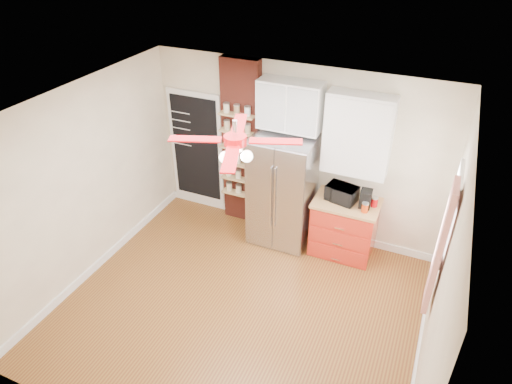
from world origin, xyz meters
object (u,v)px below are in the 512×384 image
at_px(ceiling_fan, 235,141).
at_px(canister_left, 365,208).
at_px(red_cabinet, 344,227).
at_px(pantry_jar_oats, 233,144).
at_px(toaster_oven, 342,193).
at_px(fridge, 282,191).
at_px(coffee_maker, 366,199).

xyz_separation_m(ceiling_fan, canister_left, (1.20, 1.53, -1.46)).
xyz_separation_m(red_cabinet, pantry_jar_oats, (-1.83, 0.08, 0.98)).
bearing_deg(toaster_oven, fridge, -165.40).
relative_size(toaster_oven, pantry_jar_oats, 3.58).
xyz_separation_m(fridge, toaster_oven, (0.88, 0.05, 0.14)).
distance_m(red_cabinet, toaster_oven, 0.57).
relative_size(red_cabinet, coffee_maker, 3.58).
xyz_separation_m(fridge, pantry_jar_oats, (-0.86, 0.13, 0.56)).
height_order(red_cabinet, ceiling_fan, ceiling_fan).
bearing_deg(coffee_maker, canister_left, -81.73).
bearing_deg(fridge, ceiling_fan, -88.24).
xyz_separation_m(fridge, canister_left, (1.25, -0.10, 0.09)).
relative_size(fridge, canister_left, 13.45).
xyz_separation_m(canister_left, pantry_jar_oats, (-2.11, 0.23, 0.47)).
xyz_separation_m(fridge, ceiling_fan, (0.05, -1.63, 1.55)).
xyz_separation_m(toaster_oven, pantry_jar_oats, (-1.74, 0.07, 0.41)).
distance_m(toaster_oven, pantry_jar_oats, 1.79).
relative_size(coffee_maker, canister_left, 2.02).
height_order(fridge, red_cabinet, fridge).
bearing_deg(toaster_oven, red_cabinet, 8.84).
bearing_deg(coffee_maker, pantry_jar_oats, 174.41).
bearing_deg(toaster_oven, canister_left, -11.13).
distance_m(coffee_maker, pantry_jar_oats, 2.13).
distance_m(ceiling_fan, toaster_oven, 2.34).
height_order(coffee_maker, canister_left, coffee_maker).
xyz_separation_m(red_cabinet, canister_left, (0.28, -0.15, 0.51)).
bearing_deg(red_cabinet, toaster_oven, 177.73).
bearing_deg(canister_left, ceiling_fan, -128.10).
bearing_deg(pantry_jar_oats, coffee_maker, -2.61).
height_order(coffee_maker, pantry_jar_oats, pantry_jar_oats).
xyz_separation_m(coffee_maker, canister_left, (0.03, -0.13, -0.07)).
bearing_deg(toaster_oven, pantry_jar_oats, -171.31).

